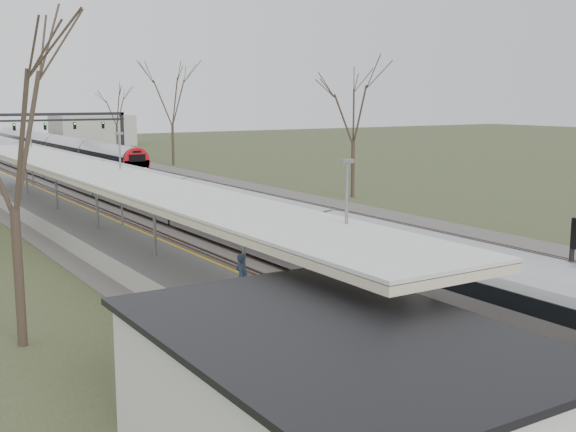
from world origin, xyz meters
The scene contains 11 objects.
track_bed centered at (0.26, 55.00, 0.06)m, with size 24.00×160.00×0.22m.
platform centered at (-9.05, 37.50, 0.50)m, with size 3.50×69.00×1.00m, color #9E9B93.
canopy centered at (-9.05, 32.99, 3.93)m, with size 4.10×50.00×3.11m.
station_building centered at (-12.50, 8.00, 1.60)m, with size 6.00×9.00×3.20m, color silver.
signal_gantry centered at (0.29, 84.99, 4.91)m, with size 21.00×0.59×6.08m.
tree_west_near centered at (-16.00, 20.00, 7.29)m, with size 5.00×5.00×10.30m.
tree_east_far centered at (14.00, 42.00, 7.29)m, with size 5.00×5.00×10.30m.
train_near centered at (-2.50, 51.73, 1.48)m, with size 2.62×90.21×3.05m.
train_far centered at (4.50, 93.96, 1.48)m, with size 2.62×60.21×3.05m.
passenger centered at (-9.21, 17.84, 1.83)m, with size 0.61×0.40×1.67m, color #2C3B55.
signal_post centered at (-0.75, 11.10, 2.72)m, with size 0.35×0.45×4.10m.
Camera 1 is at (-20.63, -3.12, 7.87)m, focal length 45.00 mm.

